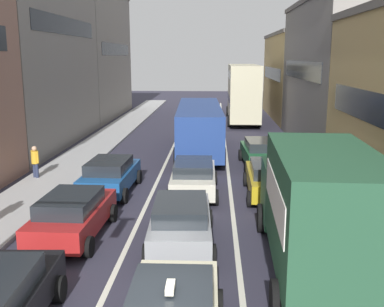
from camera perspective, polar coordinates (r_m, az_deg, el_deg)
sidewalk_left at (r=29.07m, az=-12.50°, el=0.50°), size 2.60×64.00×0.14m
lane_stripe_left at (r=28.18m, az=-2.64°, el=0.28°), size 0.16×60.00×0.01m
lane_stripe_right at (r=28.06m, az=4.29°, el=0.21°), size 0.16×60.00×0.01m
building_row_left at (r=32.11m, az=-21.50°, el=12.52°), size 7.20×43.90×14.26m
building_row_right at (r=30.97m, az=19.84°, el=8.46°), size 7.20×43.90×9.30m
removalist_box_truck at (r=12.39m, az=15.49°, el=-6.25°), size 2.92×7.78×3.58m
sedan_centre_lane_second at (r=14.15m, az=-1.42°, el=-8.51°), size 2.22×4.38×1.49m
wagon_left_lane_second at (r=15.23m, az=-14.79°, el=-7.41°), size 2.15×4.34×1.49m
hatchback_centre_lane_third at (r=19.23m, az=0.20°, el=-2.90°), size 2.11×4.33×1.49m
sedan_left_lane_third at (r=19.80m, az=-10.25°, el=-2.66°), size 2.16×4.35×1.49m
sedan_right_lane_behind_truck at (r=19.23m, az=9.81°, el=-3.09°), size 2.11×4.32×1.49m
wagon_right_lane_far at (r=24.31m, az=8.71°, el=0.15°), size 2.22×4.38×1.49m
bus_mid_queue_primary at (r=27.34m, az=0.92°, el=3.66°), size 3.12×10.59×2.90m
bus_far_queue_secondary at (r=40.91m, az=6.45°, el=7.91°), size 2.88×10.52×5.06m
pedestrian_mid_sidewalk at (r=22.67m, az=-19.15°, el=-0.88°), size 0.47×0.34×1.66m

